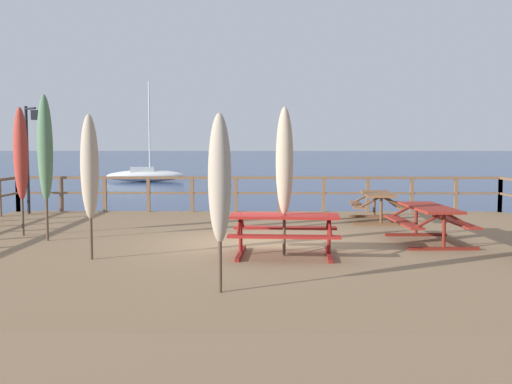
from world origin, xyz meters
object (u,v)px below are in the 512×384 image
at_px(picnic_table_mid_centre, 378,200).
at_px(sailboat_distant, 146,175).
at_px(lamp_post_hooked, 30,143).
at_px(patio_umbrella_tall_back_left, 21,154).
at_px(patio_umbrella_short_back, 220,179).
at_px(patio_umbrella_short_front, 45,148).
at_px(picnic_table_front_left, 429,216).
at_px(picnic_table_front_right, 285,226).
at_px(patio_umbrella_tall_mid_right, 218,166).
at_px(patio_umbrella_tall_front, 90,167).
at_px(patio_umbrella_short_mid, 284,162).

relative_size(picnic_table_mid_centre, sailboat_distant, 0.27).
bearing_deg(lamp_post_hooked, patio_umbrella_tall_back_left, -70.96).
bearing_deg(lamp_post_hooked, patio_umbrella_short_back, -55.91).
relative_size(patio_umbrella_tall_back_left, patio_umbrella_short_front, 0.93).
bearing_deg(patio_umbrella_short_front, lamp_post_hooked, 114.79).
distance_m(picnic_table_mid_centre, patio_umbrella_short_front, 8.53).
xyz_separation_m(picnic_table_mid_centre, patio_umbrella_short_front, (-7.72, -3.36, 1.42)).
bearing_deg(patio_umbrella_short_front, picnic_table_front_left, -1.10).
bearing_deg(picnic_table_front_right, patio_umbrella_short_back, -109.92).
height_order(picnic_table_mid_centre, patio_umbrella_tall_back_left, patio_umbrella_tall_back_left).
distance_m(patio_umbrella_short_back, sailboat_distant, 38.43).
bearing_deg(picnic_table_mid_centre, sailboat_distant, 112.35).
bearing_deg(patio_umbrella_tall_mid_right, patio_umbrella_short_front, -160.87).
bearing_deg(patio_umbrella_short_front, picnic_table_front_right, -18.25).
height_order(picnic_table_front_right, patio_umbrella_tall_front, patio_umbrella_tall_front).
distance_m(picnic_table_front_left, picnic_table_mid_centre, 3.54).
bearing_deg(picnic_table_front_left, sailboat_distant, 110.78).
xyz_separation_m(patio_umbrella_short_back, patio_umbrella_tall_front, (-2.48, 2.34, 0.07)).
distance_m(patio_umbrella_short_front, lamp_post_hooked, 5.38).
bearing_deg(picnic_table_front_left, picnic_table_mid_centre, 96.41).
height_order(picnic_table_mid_centre, patio_umbrella_short_front, patio_umbrella_short_front).
xyz_separation_m(patio_umbrella_tall_mid_right, lamp_post_hooked, (-5.83, 3.64, 0.55)).
xyz_separation_m(picnic_table_mid_centre, sailboat_distant, (-12.20, 29.67, -0.81)).
distance_m(patio_umbrella_tall_back_left, lamp_post_hooked, 4.42).
bearing_deg(patio_umbrella_short_back, lamp_post_hooked, 124.09).
height_order(patio_umbrella_tall_front, patio_umbrella_short_front, patio_umbrella_short_front).
distance_m(picnic_table_mid_centre, sailboat_distant, 32.09).
relative_size(picnic_table_mid_centre, patio_umbrella_tall_front, 0.80).
height_order(picnic_table_front_right, patio_umbrella_short_mid, patio_umbrella_short_mid).
distance_m(picnic_table_mid_centre, patio_umbrella_tall_back_left, 9.03).
distance_m(patio_umbrella_tall_back_left, patio_umbrella_tall_front, 3.65).
xyz_separation_m(patio_umbrella_tall_mid_right, patio_umbrella_tall_front, (-2.03, -3.30, 0.08)).
bearing_deg(sailboat_distant, patio_umbrella_tall_front, -80.25).
relative_size(patio_umbrella_short_back, lamp_post_hooked, 0.78).
relative_size(picnic_table_front_left, patio_umbrella_short_mid, 0.81).
bearing_deg(picnic_table_mid_centre, patio_umbrella_tall_front, -138.68).
relative_size(patio_umbrella_short_back, patio_umbrella_short_mid, 0.91).
distance_m(picnic_table_front_left, patio_umbrella_short_front, 8.24).
distance_m(patio_umbrella_short_back, patio_umbrella_tall_mid_right, 5.66).
bearing_deg(picnic_table_mid_centre, patio_umbrella_short_front, -156.48).
relative_size(picnic_table_front_left, picnic_table_mid_centre, 1.07).
relative_size(picnic_table_front_right, patio_umbrella_tall_back_left, 0.71).
height_order(patio_umbrella_tall_mid_right, patio_umbrella_tall_front, patio_umbrella_tall_front).
distance_m(patio_umbrella_short_mid, sailboat_distant, 36.06).
bearing_deg(patio_umbrella_short_front, patio_umbrella_short_mid, -18.72).
height_order(picnic_table_mid_centre, patio_umbrella_tall_mid_right, patio_umbrella_tall_mid_right).
bearing_deg(patio_umbrella_tall_mid_right, picnic_table_mid_centre, 27.09).
height_order(patio_umbrella_tall_mid_right, patio_umbrella_short_mid, patio_umbrella_short_mid).
relative_size(picnic_table_mid_centre, picnic_table_front_right, 1.00).
height_order(lamp_post_hooked, sailboat_distant, sailboat_distant).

